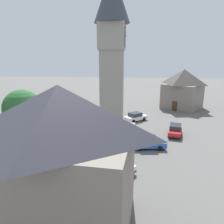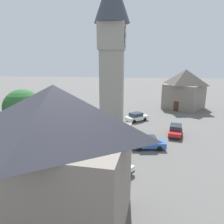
% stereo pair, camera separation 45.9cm
% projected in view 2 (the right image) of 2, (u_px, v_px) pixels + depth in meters
% --- Properties ---
extents(ground_plane, '(200.00, 200.00, 0.00)m').
position_uv_depth(ground_plane, '(112.00, 136.00, 29.30)').
color(ground_plane, '#605E5B').
extents(clock_tower, '(4.46, 4.46, 21.39)m').
position_uv_depth(clock_tower, '(112.00, 44.00, 26.22)').
color(clock_tower, gray).
rests_on(clock_tower, ground).
extents(car_blue_kerb, '(4.40, 2.57, 1.53)m').
position_uv_depth(car_blue_kerb, '(176.00, 130.00, 29.52)').
color(car_blue_kerb, red).
rests_on(car_blue_kerb, ground).
extents(car_silver_kerb, '(4.40, 3.58, 1.53)m').
position_uv_depth(car_silver_kerb, '(102.00, 117.00, 36.11)').
color(car_silver_kerb, gold).
rests_on(car_silver_kerb, ground).
extents(car_red_corner, '(2.20, 4.31, 1.53)m').
position_uv_depth(car_red_corner, '(148.00, 143.00, 25.16)').
color(car_red_corner, '#2D5BB7').
rests_on(car_red_corner, ground).
extents(car_white_side, '(3.95, 4.24, 1.53)m').
position_uv_depth(car_white_side, '(136.00, 117.00, 36.45)').
color(car_white_side, white).
rests_on(car_white_side, ground).
extents(car_black_far, '(2.85, 4.44, 1.53)m').
position_uv_depth(car_black_far, '(45.00, 120.00, 34.83)').
color(car_black_far, silver).
rests_on(car_black_far, ground).
extents(car_green_alley, '(3.73, 4.35, 1.53)m').
position_uv_depth(car_green_alley, '(112.00, 163.00, 20.09)').
color(car_green_alley, white).
rests_on(car_green_alley, ground).
extents(pedestrian, '(0.56, 0.25, 1.69)m').
position_uv_depth(pedestrian, '(86.00, 148.00, 22.89)').
color(pedestrian, black).
rests_on(pedestrian, ground).
extents(tree, '(4.64, 4.64, 7.13)m').
position_uv_depth(tree, '(23.00, 108.00, 25.34)').
color(tree, brown).
rests_on(tree, ground).
extents(building_terrace_right, '(7.61, 9.28, 9.23)m').
position_uv_depth(building_terrace_right, '(58.00, 158.00, 12.61)').
color(building_terrace_right, slate).
rests_on(building_terrace_right, ground).
extents(building_corner_back, '(10.53, 10.49, 8.59)m').
position_uv_depth(building_corner_back, '(185.00, 89.00, 45.24)').
color(building_corner_back, slate).
rests_on(building_corner_back, ground).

